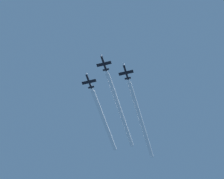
% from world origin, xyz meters
% --- Properties ---
extents(jet_lead, '(7.89, 11.49, 2.76)m').
position_xyz_m(jet_lead, '(-0.48, 7.86, 176.32)').
color(jet_lead, black).
extents(jet_left_wingman, '(7.89, 11.49, 2.76)m').
position_xyz_m(jet_left_wingman, '(-10.46, 0.27, 174.96)').
color(jet_left_wingman, black).
extents(jet_right_wingman, '(7.89, 11.49, 2.76)m').
position_xyz_m(jet_right_wingman, '(10.17, -0.23, 174.99)').
color(jet_right_wingman, black).
extents(smoke_trail_lead, '(2.20, 57.74, 2.20)m').
position_xyz_m(smoke_trail_lead, '(-0.48, -26.26, 176.29)').
color(smoke_trail_lead, white).
extents(smoke_trail_left_wingman, '(2.20, 61.50, 2.20)m').
position_xyz_m(smoke_trail_left_wingman, '(-10.46, -35.74, 174.93)').
color(smoke_trail_left_wingman, white).
extents(smoke_trail_right_wingman, '(2.20, 48.74, 2.20)m').
position_xyz_m(smoke_trail_right_wingman, '(10.17, -29.87, 174.96)').
color(smoke_trail_right_wingman, white).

